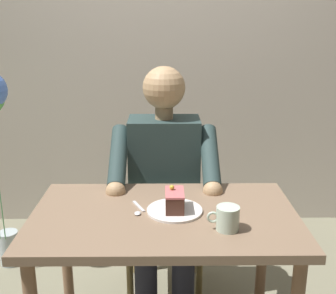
% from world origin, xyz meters
% --- Properties ---
extents(cafe_rear_panel, '(6.40, 0.12, 3.00)m').
position_xyz_m(cafe_rear_panel, '(0.00, -1.50, 1.50)').
color(cafe_rear_panel, beige).
rests_on(cafe_rear_panel, ground).
extents(dining_table, '(1.08, 0.65, 0.74)m').
position_xyz_m(dining_table, '(0.00, 0.00, 0.64)').
color(dining_table, '#7E644E').
rests_on(dining_table, ground).
extents(chair, '(0.42, 0.42, 0.91)m').
position_xyz_m(chair, '(0.00, -0.61, 0.50)').
color(chair, olive).
rests_on(chair, ground).
extents(seated_person, '(0.53, 0.58, 1.27)m').
position_xyz_m(seated_person, '(0.00, -0.44, 0.67)').
color(seated_person, '#293D3C').
rests_on(seated_person, ground).
extents(dessert_plate, '(0.23, 0.23, 0.01)m').
position_xyz_m(dessert_plate, '(-0.04, -0.02, 0.74)').
color(dessert_plate, white).
rests_on(dessert_plate, dining_table).
extents(cake_slice, '(0.08, 0.13, 0.10)m').
position_xyz_m(cake_slice, '(-0.04, -0.02, 0.79)').
color(cake_slice, '#4C2B21').
rests_on(cake_slice, dessert_plate).
extents(coffee_cup, '(0.12, 0.09, 0.09)m').
position_xyz_m(coffee_cup, '(-0.23, 0.14, 0.79)').
color(coffee_cup, '#BAD1BB').
rests_on(coffee_cup, dining_table).
extents(dessert_spoon, '(0.06, 0.14, 0.01)m').
position_xyz_m(dessert_spoon, '(0.11, -0.02, 0.74)').
color(dessert_spoon, silver).
rests_on(dessert_spoon, dining_table).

